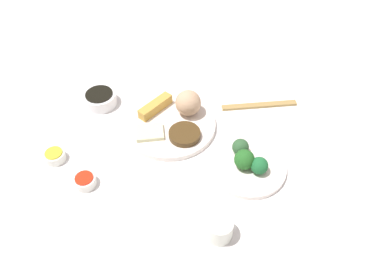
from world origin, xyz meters
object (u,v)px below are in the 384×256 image
object	(u,v)px
main_plate	(170,125)
soy_sauce_bowl	(100,99)
broccoli_plate	(247,166)
chopsticks_pair	(259,105)
sauce_ramekin_hot_mustard	(55,156)
teacup	(219,228)
sauce_ramekin_sweet_and_sour	(85,181)

from	to	relation	value
main_plate	soy_sauce_bowl	world-z (taller)	soy_sauce_bowl
soy_sauce_bowl	broccoli_plate	bearing A→B (deg)	-117.98
soy_sauce_bowl	chopsticks_pair	bearing A→B (deg)	-88.84
sauce_ramekin_hot_mustard	teacup	bearing A→B (deg)	-114.61
main_plate	sauce_ramekin_sweet_and_sour	world-z (taller)	sauce_ramekin_sweet_and_sour
sauce_ramekin_hot_mustard	chopsticks_pair	size ratio (longest dim) A/B	0.24
sauce_ramekin_sweet_and_sour	teacup	bearing A→B (deg)	-110.11
main_plate	chopsticks_pair	world-z (taller)	main_plate
broccoli_plate	sauce_ramekin_sweet_and_sour	xyz separation A→B (m)	(-0.07, 0.41, 0.01)
sauce_ramekin_sweet_and_sour	chopsticks_pair	distance (m)	0.56
sauce_ramekin_hot_mustard	sauce_ramekin_sweet_and_sour	distance (m)	0.13
broccoli_plate	soy_sauce_bowl	xyz separation A→B (m)	(0.23, 0.44, 0.01)
sauce_ramekin_sweet_and_sour	chopsticks_pair	bearing A→B (deg)	-55.76
main_plate	chopsticks_pair	size ratio (longest dim) A/B	1.14
chopsticks_pair	sauce_ramekin_hot_mustard	bearing A→B (deg)	112.88
sauce_ramekin_hot_mustard	broccoli_plate	bearing A→B (deg)	-90.65
main_plate	soy_sauce_bowl	size ratio (longest dim) A/B	2.64
sauce_ramekin_hot_mustard	teacup	xyz separation A→B (m)	(-0.20, -0.44, 0.01)
soy_sauce_bowl	teacup	xyz separation A→B (m)	(-0.43, -0.37, 0.01)
sauce_ramekin_sweet_and_sour	soy_sauce_bowl	bearing A→B (deg)	5.31
broccoli_plate	sauce_ramekin_hot_mustard	world-z (taller)	sauce_ramekin_hot_mustard
soy_sauce_bowl	teacup	size ratio (longest dim) A/B	1.60
main_plate	sauce_ramekin_hot_mustard	size ratio (longest dim) A/B	4.83
sauce_ramekin_sweet_and_sour	teacup	distance (m)	0.36
broccoli_plate	sauce_ramekin_hot_mustard	size ratio (longest dim) A/B	3.67
soy_sauce_bowl	chopsticks_pair	world-z (taller)	soy_sauce_bowl
teacup	chopsticks_pair	size ratio (longest dim) A/B	0.27
teacup	sauce_ramekin_hot_mustard	bearing A→B (deg)	65.39
soy_sauce_bowl	sauce_ramekin_sweet_and_sour	bearing A→B (deg)	-174.69
soy_sauce_bowl	sauce_ramekin_sweet_and_sour	distance (m)	0.31
soy_sauce_bowl	sauce_ramekin_hot_mustard	size ratio (longest dim) A/B	1.83
sauce_ramekin_hot_mustard	chopsticks_pair	bearing A→B (deg)	-67.12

